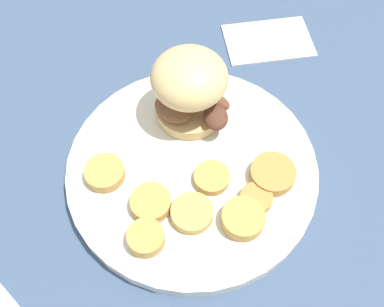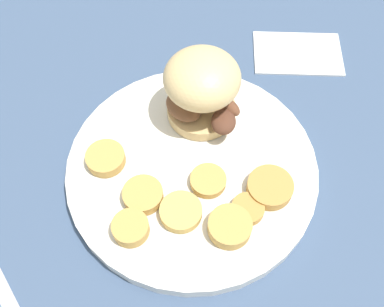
% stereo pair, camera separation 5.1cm
% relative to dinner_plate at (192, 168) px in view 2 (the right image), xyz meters
% --- Properties ---
extents(ground_plane, '(4.00, 4.00, 0.00)m').
position_rel_dinner_plate_xyz_m(ground_plane, '(0.00, 0.00, -0.01)').
color(ground_plane, '#3D5170').
extents(dinner_plate, '(0.30, 0.30, 0.02)m').
position_rel_dinner_plate_xyz_m(dinner_plate, '(0.00, 0.00, 0.00)').
color(dinner_plate, white).
rests_on(dinner_plate, ground_plane).
extents(sandwich, '(0.10, 0.10, 0.09)m').
position_rel_dinner_plate_xyz_m(sandwich, '(0.02, 0.07, 0.06)').
color(sandwich, tan).
rests_on(sandwich, dinner_plate).
extents(potato_round_0, '(0.05, 0.05, 0.01)m').
position_rel_dinner_plate_xyz_m(potato_round_0, '(-0.06, -0.03, 0.02)').
color(potato_round_0, tan).
rests_on(potato_round_0, dinner_plate).
extents(potato_round_1, '(0.04, 0.04, 0.01)m').
position_rel_dinner_plate_xyz_m(potato_round_1, '(0.05, -0.07, 0.01)').
color(potato_round_1, '#BC8942').
rests_on(potato_round_1, dinner_plate).
extents(potato_round_2, '(0.05, 0.05, 0.02)m').
position_rel_dinner_plate_xyz_m(potato_round_2, '(0.03, -0.09, 0.02)').
color(potato_round_2, tan).
rests_on(potato_round_2, dinner_plate).
extents(potato_round_3, '(0.05, 0.05, 0.01)m').
position_rel_dinner_plate_xyz_m(potato_round_3, '(-0.02, -0.06, 0.02)').
color(potato_round_3, tan).
rests_on(potato_round_3, dinner_plate).
extents(potato_round_4, '(0.05, 0.05, 0.01)m').
position_rel_dinner_plate_xyz_m(potato_round_4, '(0.08, -0.05, 0.02)').
color(potato_round_4, '#BC8942').
rests_on(potato_round_4, dinner_plate).
extents(potato_round_5, '(0.04, 0.04, 0.02)m').
position_rel_dinner_plate_xyz_m(potato_round_5, '(-0.08, -0.07, 0.02)').
color(potato_round_5, tan).
rests_on(potato_round_5, dinner_plate).
extents(potato_round_6, '(0.05, 0.05, 0.01)m').
position_rel_dinner_plate_xyz_m(potato_round_6, '(-0.10, 0.02, 0.02)').
color(potato_round_6, tan).
rests_on(potato_round_6, dinner_plate).
extents(potato_round_7, '(0.04, 0.04, 0.01)m').
position_rel_dinner_plate_xyz_m(potato_round_7, '(0.01, -0.03, 0.01)').
color(potato_round_7, tan).
rests_on(potato_round_7, dinner_plate).
extents(fork, '(0.09, 0.16, 0.00)m').
position_rel_dinner_plate_xyz_m(fork, '(-0.22, -0.12, -0.01)').
color(fork, silver).
rests_on(fork, ground_plane).
extents(napkin, '(0.14, 0.10, 0.01)m').
position_rel_dinner_plate_xyz_m(napkin, '(0.18, 0.17, -0.01)').
color(napkin, white).
rests_on(napkin, ground_plane).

